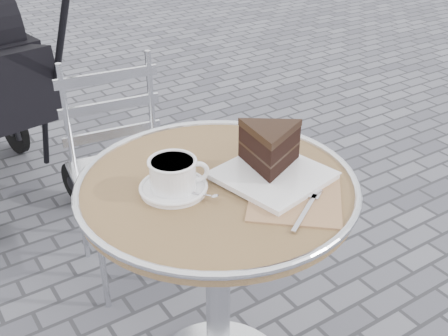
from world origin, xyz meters
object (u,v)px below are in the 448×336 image
bistro_chair (118,145)px  cake_plate_set (271,153)px  cafe_table (218,235)px  cappuccino_set (174,177)px

bistro_chair → cake_plate_set: bearing=-73.6°
cafe_table → cappuccino_set: (-0.11, 0.03, 0.20)m
bistro_chair → cafe_table: bearing=-84.2°
cafe_table → cake_plate_set: bearing=-15.4°
cafe_table → bistro_chair: size_ratio=0.89×
cappuccino_set → cake_plate_set: (0.25, -0.07, 0.02)m
cafe_table → bistro_chair: bearing=87.8°
cafe_table → cappuccino_set: bearing=165.8°
cafe_table → bistro_chair: bistro_chair is taller
cafe_table → cappuccino_set: size_ratio=3.99×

